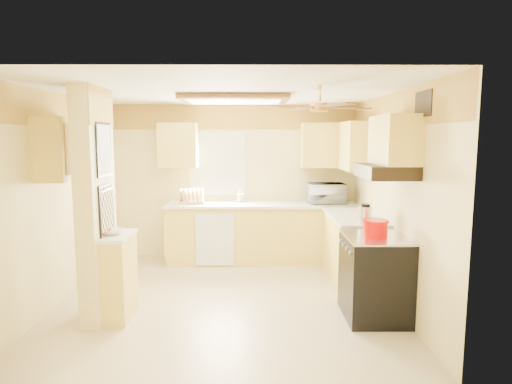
{
  "coord_description": "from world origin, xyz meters",
  "views": [
    {
      "loc": [
        0.34,
        -5.08,
        1.98
      ],
      "look_at": [
        0.37,
        0.35,
        1.28
      ],
      "focal_mm": 30.0,
      "sensor_mm": 36.0,
      "label": 1
    }
  ],
  "objects_px": {
    "stove": "(375,277)",
    "microwave": "(326,193)",
    "kettle": "(365,215)",
    "dutch_oven": "(375,228)",
    "bowl": "(113,232)"
  },
  "relations": [
    {
      "from": "stove",
      "to": "microwave",
      "type": "bearing_deg",
      "value": 94.67
    },
    {
      "from": "microwave",
      "to": "kettle",
      "type": "height_order",
      "value": "microwave"
    },
    {
      "from": "dutch_oven",
      "to": "stove",
      "type": "bearing_deg",
      "value": 52.72
    },
    {
      "from": "bowl",
      "to": "dutch_oven",
      "type": "relative_size",
      "value": 0.83
    },
    {
      "from": "stove",
      "to": "microwave",
      "type": "xyz_separation_m",
      "value": [
        -0.18,
        2.16,
        0.64
      ]
    },
    {
      "from": "stove",
      "to": "bowl",
      "type": "bearing_deg",
      "value": -179.97
    },
    {
      "from": "stove",
      "to": "bowl",
      "type": "distance_m",
      "value": 2.89
    },
    {
      "from": "stove",
      "to": "bowl",
      "type": "relative_size",
      "value": 3.96
    },
    {
      "from": "kettle",
      "to": "microwave",
      "type": "bearing_deg",
      "value": 96.66
    },
    {
      "from": "microwave",
      "to": "dutch_oven",
      "type": "distance_m",
      "value": 2.19
    },
    {
      "from": "microwave",
      "to": "bowl",
      "type": "relative_size",
      "value": 2.46
    },
    {
      "from": "stove",
      "to": "dutch_oven",
      "type": "height_order",
      "value": "dutch_oven"
    },
    {
      "from": "bowl",
      "to": "dutch_oven",
      "type": "bearing_deg",
      "value": -0.48
    },
    {
      "from": "stove",
      "to": "kettle",
      "type": "distance_m",
      "value": 0.79
    },
    {
      "from": "microwave",
      "to": "dutch_oven",
      "type": "relative_size",
      "value": 2.05
    }
  ]
}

